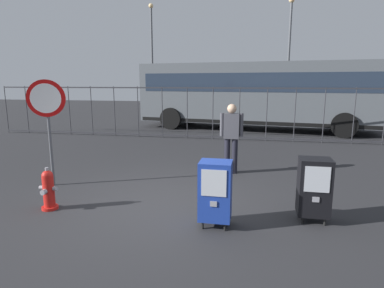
% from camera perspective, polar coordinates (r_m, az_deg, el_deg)
% --- Properties ---
extents(ground_plane, '(60.00, 60.00, 0.00)m').
position_cam_1_polar(ground_plane, '(5.96, -5.13, -10.61)').
color(ground_plane, '#262628').
extents(fire_hydrant, '(0.33, 0.32, 0.75)m').
position_cam_1_polar(fire_hydrant, '(6.15, -23.99, -7.38)').
color(fire_hydrant, red).
rests_on(fire_hydrant, ground_plane).
extents(newspaper_box_primary, '(0.48, 0.42, 1.02)m').
position_cam_1_polar(newspaper_box_primary, '(5.43, 20.73, -7.07)').
color(newspaper_box_primary, black).
rests_on(newspaper_box_primary, ground_plane).
extents(newspaper_box_secondary, '(0.48, 0.42, 1.02)m').
position_cam_1_polar(newspaper_box_secondary, '(4.93, 4.14, -8.18)').
color(newspaper_box_secondary, black).
rests_on(newspaper_box_secondary, ground_plane).
extents(stop_sign, '(0.71, 0.31, 2.23)m').
position_cam_1_polar(stop_sign, '(7.29, -24.17, 5.40)').
color(stop_sign, '#4C4F54').
rests_on(stop_sign, ground_plane).
extents(pedestrian, '(0.55, 0.22, 1.67)m').
position_cam_1_polar(pedestrian, '(7.75, 6.95, 1.68)').
color(pedestrian, black).
rests_on(pedestrian, ground_plane).
extents(fence_barrier, '(18.03, 0.04, 2.00)m').
position_cam_1_polar(fence_barrier, '(12.37, 3.70, 5.51)').
color(fence_barrier, '#2D2D33').
rests_on(fence_barrier, ground_plane).
extents(bus_near, '(10.75, 3.94, 3.00)m').
position_cam_1_polar(bus_near, '(15.22, 11.13, 8.96)').
color(bus_near, '#4C5156').
rests_on(bus_near, ground_plane).
extents(street_light_near_left, '(0.32, 0.32, 7.36)m').
position_cam_1_polar(street_light_near_left, '(23.39, -7.08, 15.93)').
color(street_light_near_left, '#4C4F54').
rests_on(street_light_near_left, ground_plane).
extents(street_light_near_right, '(0.32, 0.32, 6.94)m').
position_cam_1_polar(street_light_near_right, '(20.62, 16.74, 15.63)').
color(street_light_near_right, '#4C4F54').
rests_on(street_light_near_right, ground_plane).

